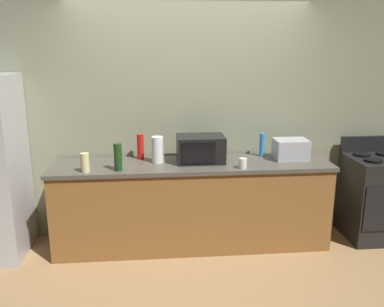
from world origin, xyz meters
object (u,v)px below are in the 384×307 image
Objects in this scene: bottle_hot_sauce at (141,147)px; bottle_hand_soap at (85,163)px; microwave at (201,149)px; stove_range at (375,197)px; paper_towel_roll at (157,150)px; toaster_oven at (291,149)px; mug_white at (243,163)px; bottle_spray_cleaner at (262,145)px; bottle_wine at (118,157)px.

bottle_hand_soap is at bearing -139.82° from bottle_hot_sauce.
microwave is 2.61× the size of bottle_hand_soap.
paper_towel_roll is at bearing 178.77° from stove_range.
mug_white is at bearing -152.84° from toaster_oven.
stove_range is 1.99m from microwave.
toaster_oven is at bearing 0.41° from paper_towel_roll.
bottle_spray_cleaner reaches higher than mug_white.
microwave reaches higher than toaster_oven.
paper_towel_roll is 1.47× the size of bottle_hand_soap.
stove_range is 5.86× the size of bottle_hand_soap.
bottle_hot_sauce reaches higher than bottle_spray_cleaner.
toaster_oven is 3.37× the size of mug_white.
microwave is 1.78× the size of paper_towel_roll.
bottle_spray_cleaner is at bearing 7.92° from paper_towel_roll.
bottle_hand_soap is at bearing -174.46° from bottle_wine.
bottle_spray_cleaner reaches higher than stove_range.
paper_towel_roll is 0.73m from bottle_hand_soap.
bottle_hot_sauce is at bearing 63.15° from bottle_wine.
bottle_spray_cleaner is at bearing 14.71° from bottle_wine.
bottle_spray_cleaner is (1.30, -0.00, -0.01)m from bottle_hot_sauce.
bottle_hot_sauce is 1.05× the size of bottle_spray_cleaner.
microwave is 1.82× the size of bottle_wine.
bottle_wine reaches higher than bottle_hand_soap.
toaster_oven is at bearing 0.73° from microwave.
bottle_wine is 0.45m from bottle_hot_sauce.
bottle_spray_cleaner is (0.69, 0.16, -0.01)m from microwave.
paper_towel_roll is 1.14m from bottle_spray_cleaner.
bottle_hand_soap is (-0.51, -0.43, -0.04)m from bottle_hot_sauce.
mug_white is at bearing -0.63° from bottle_hand_soap.
stove_range is 3.08m from bottle_hand_soap.
stove_range is 2.79m from bottle_wine.
stove_range reaches higher than mug_white.
paper_towel_roll is at bearing 21.40° from bottle_hand_soap.
paper_towel_roll is at bearing 160.89° from mug_white.
stove_range is 4.00× the size of paper_towel_roll.
bottle_hand_soap is at bearing 179.37° from mug_white.
paper_towel_roll reaches higher than stove_range.
bottle_wine is 0.31m from bottle_hand_soap.
paper_towel_roll reaches higher than bottle_spray_cleaner.
bottle_spray_cleaner is at bearing 55.27° from mug_white.
microwave is 0.64m from bottle_hot_sauce.
bottle_wine reaches higher than stove_range.
bottle_wine is at bearing -165.29° from bottle_spray_cleaner.
bottle_hand_soap is (-2.08, -0.28, -0.01)m from toaster_oven.
toaster_oven is at bearing 7.98° from bottle_wine.
mug_white is (-1.53, -0.23, 0.49)m from stove_range.
stove_range is 2.25× the size of microwave.
paper_towel_roll is at bearing -179.59° from toaster_oven.
stove_range is 4.10× the size of bottle_wine.
bottle_hand_soap is at bearing -175.89° from stove_range.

